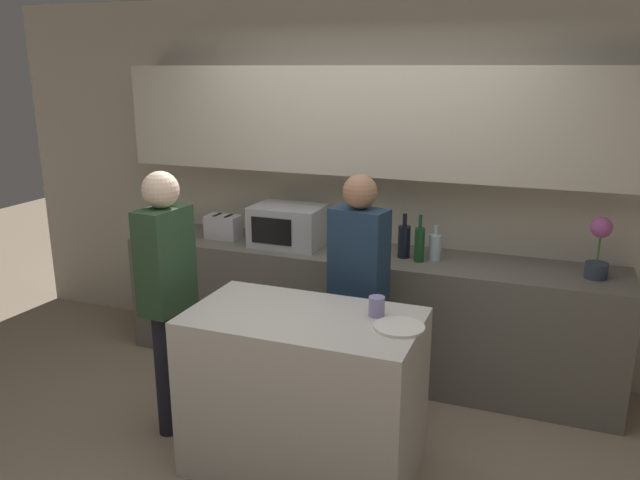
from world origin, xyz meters
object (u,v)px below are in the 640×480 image
bottle_0 (404,241)px  person_left (358,279)px  bottle_2 (435,247)px  person_center (167,282)px  microwave (288,226)px  toaster (223,227)px  plate_on_island (399,327)px  potted_plant (599,248)px  cup_0 (377,306)px  bottle_1 (419,244)px

bottle_0 → person_left: person_left is taller
bottle_2 → person_center: size_ratio=0.15×
person_left → person_center: (-1.02, -0.54, 0.03)m
microwave → toaster: microwave is taller
plate_on_island → person_left: bearing=124.0°
potted_plant → bottle_0: bearing=179.9°
bottle_2 → plate_on_island: 1.26m
microwave → person_center: (-0.27, -1.18, -0.09)m
bottle_2 → cup_0: size_ratio=2.36×
potted_plant → bottle_1: size_ratio=1.21×
plate_on_island → bottle_0: bearing=102.6°
cup_0 → person_center: 1.27m
person_left → bottle_1: bearing=-102.5°
bottle_1 → plate_on_island: (0.16, -1.19, -0.10)m
potted_plant → bottle_0: (-1.24, 0.00, -0.08)m
toaster → bottle_1: (1.55, -0.05, 0.03)m
toaster → cup_0: toaster is taller
toaster → bottle_0: (1.43, 0.00, 0.03)m
plate_on_island → cup_0: size_ratio=2.46×
microwave → bottle_1: size_ratio=1.59×
bottle_1 → plate_on_island: 1.21m
bottle_2 → plate_on_island: bottle_2 is taller
bottle_0 → person_left: (-0.13, -0.64, -0.09)m
bottle_1 → bottle_2: size_ratio=1.31×
potted_plant → bottle_0: 1.24m
person_left → cup_0: bearing=128.1°
cup_0 → potted_plant: bearing=45.2°
bottle_0 → bottle_1: size_ratio=0.96×
person_center → microwave: bearing=172.0°
microwave → person_left: bearing=-40.4°
microwave → person_left: 0.99m
microwave → person_center: 1.21m
bottle_1 → cup_0: (0.00, -1.07, -0.06)m
plate_on_island → person_center: size_ratio=0.16×
bottle_0 → bottle_1: bearing=-24.2°
toaster → cup_0: (1.55, -1.12, -0.02)m
bottle_0 → plate_on_island: 1.28m
microwave → plate_on_island: bearing=-47.0°
plate_on_island → microwave: bearing=133.0°
microwave → toaster: size_ratio=2.00×
toaster → potted_plant: 2.67m
microwave → plate_on_island: microwave is taller
potted_plant → plate_on_island: (-0.96, -1.24, -0.18)m
person_left → potted_plant: bearing=-144.5°
potted_plant → person_left: (-1.37, -0.64, -0.17)m
bottle_2 → cup_0: (-0.09, -1.14, -0.03)m
toaster → bottle_1: size_ratio=0.80×
toaster → bottle_0: 1.43m
bottle_1 → bottle_2: 0.12m
cup_0 → plate_on_island: bearing=-38.3°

